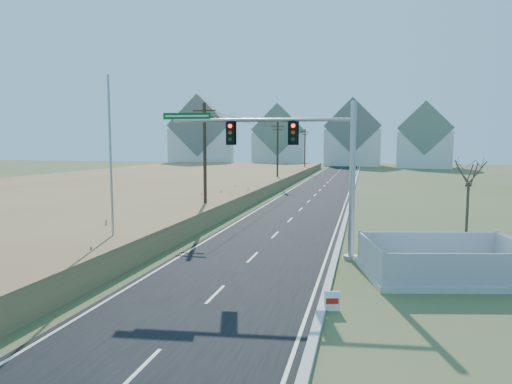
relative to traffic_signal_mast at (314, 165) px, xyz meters
name	(u,v)px	position (x,y,z in m)	size (l,w,h in m)	color
ground	(230,281)	(-3.00, -4.67, -4.82)	(260.00, 260.00, 0.00)	#3E5228
road	(326,184)	(-3.00, 45.33, -4.79)	(8.00, 180.00, 0.06)	black
curb	(355,184)	(1.15, 45.33, -4.73)	(0.30, 180.00, 0.18)	#B2AFA8
reed_marsh	(148,182)	(-27.00, 35.33, -4.17)	(38.00, 110.00, 1.30)	#A4844A
utility_pole_near	(205,160)	(-9.50, 10.33, -0.13)	(1.80, 0.26, 9.00)	#422D1E
utility_pole_mid	(277,153)	(-9.50, 40.33, -0.13)	(1.80, 0.26, 9.00)	#422D1E
utility_pole_far	(305,150)	(-9.50, 70.33, -0.13)	(1.80, 0.26, 9.00)	#422D1E
condo_nw	(202,138)	(-41.00, 95.33, 2.89)	(17.69, 13.38, 19.05)	white
condo_nnw	(279,141)	(-21.00, 103.33, 2.12)	(14.93, 11.17, 17.03)	white
condo_n	(353,138)	(-1.00, 107.33, 2.79)	(15.27, 10.20, 18.54)	white
condo_ne	(424,141)	(17.00, 99.33, 2.02)	(14.12, 10.51, 16.52)	white
traffic_signal_mast	(314,165)	(0.00, 0.00, 0.00)	(9.95, 1.46, 7.96)	#9EA0A5
fence_enclosure	(445,270)	(6.04, -1.88, -4.52)	(7.75, 6.09, 1.58)	#B7B5AD
open_sign	(332,301)	(1.50, -7.28, -4.45)	(0.55, 0.19, 0.69)	white
flagpole	(112,188)	(-9.66, -2.79, -1.15)	(0.41, 0.41, 9.18)	#B7B5AD
bare_tree	(469,171)	(8.44, 5.83, -0.51)	(2.01, 2.01, 5.34)	#4C3F33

